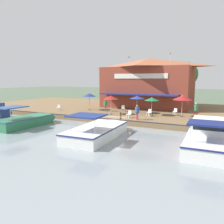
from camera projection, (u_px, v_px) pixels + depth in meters
The scene contains 22 objects.
ground_plane at pixel (111, 125), 24.07m from camera, with size 220.00×220.00×0.00m, color #4C5B47.
quay_deck at pixel (143, 110), 33.77m from camera, with size 22.00×56.00×0.60m, color brown.
quay_edge_fender at pixel (112, 119), 24.06m from camera, with size 0.20×50.40×0.10m, color #2D2D33.
waterfront_restaurant at pixel (148, 82), 35.34m from camera, with size 10.59×14.12×8.45m.
patio_umbrella_by_entrance at pixel (111, 98), 27.57m from camera, with size 1.93×1.93×2.39m.
patio_umbrella_far_corner at pixel (137, 97), 28.49m from camera, with size 1.93×1.93×2.29m.
patio_umbrella_near_quay_edge at pixel (152, 99), 26.74m from camera, with size 1.80×1.80×2.23m.
patio_umbrella_back_row at pixel (89, 95), 31.59m from camera, with size 1.89×1.89×2.46m.
patio_umbrella_mid_patio_left at pixel (182, 98), 25.68m from camera, with size 2.28×2.28×2.57m.
cafe_chair_beside_entrance at pixel (59, 107), 31.48m from camera, with size 0.52×0.52×0.85m.
cafe_chair_back_row_seat at pixel (123, 108), 30.26m from camera, with size 0.59×0.59×0.85m.
cafe_chair_far_corner_seat at pixel (175, 111), 27.02m from camera, with size 0.57×0.57×0.85m.
cafe_chair_under_first_umbrella at pixel (129, 114), 25.08m from camera, with size 0.58×0.58×0.85m.
cafe_chair_mid_patio at pixel (149, 112), 26.27m from camera, with size 0.57×0.57×0.85m.
person_near_entrance at pixel (105, 104), 30.29m from camera, with size 0.47×0.47×1.66m.
person_at_quay_edge at pixel (137, 111), 23.85m from camera, with size 0.46×0.46×1.63m.
person_mid_patio at pixel (196, 108), 24.84m from camera, with size 0.50×0.50×1.77m.
motorboat_distant_upstream at pixel (30, 120), 23.32m from camera, with size 7.10×2.60×2.26m.
motorboat_second_along at pixel (100, 130), 19.10m from camera, with size 8.19×3.43×2.19m.
motorboat_outer_channel at pixel (208, 137), 15.92m from camera, with size 7.82×3.04×2.22m.
mooring_post at pixel (121, 116), 23.81m from camera, with size 0.22×0.22×0.86m.
tree_upstream_bank at pixel (184, 75), 38.71m from camera, with size 4.54×4.32×7.51m.
Camera 1 is at (21.11, 10.56, 4.92)m, focal length 35.00 mm.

